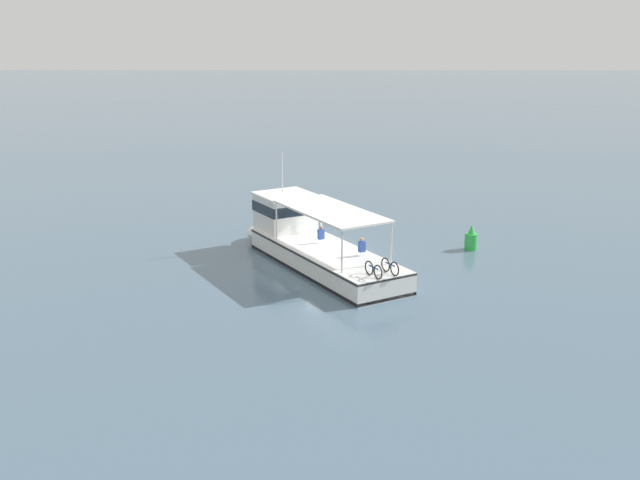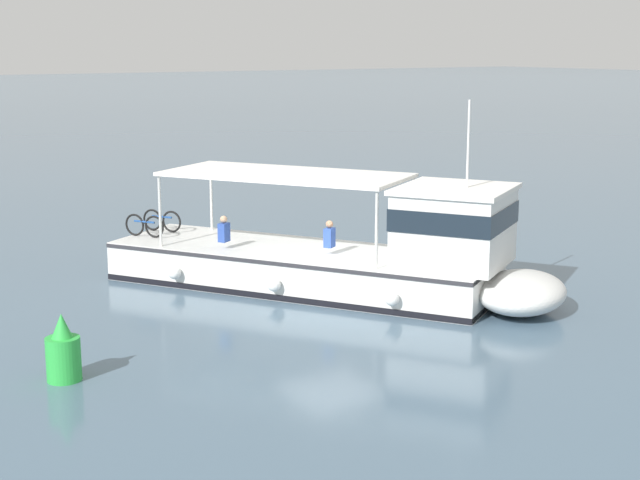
# 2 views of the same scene
# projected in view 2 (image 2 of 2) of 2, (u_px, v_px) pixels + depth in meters

# --- Properties ---
(ground_plane) EXTENTS (400.00, 400.00, 0.00)m
(ground_plane) POSITION_uv_depth(u_px,v_px,m) (333.00, 302.00, 24.77)
(ground_plane) COLOR slate
(ferry_main) EXTENTS (12.43, 9.32, 5.32)m
(ferry_main) POSITION_uv_depth(u_px,v_px,m) (354.00, 257.00, 25.47)
(ferry_main) COLOR white
(ferry_main) RESTS_ON ground
(channel_buoy) EXTENTS (0.70, 0.70, 1.40)m
(channel_buoy) POSITION_uv_depth(u_px,v_px,m) (63.00, 353.00, 18.92)
(channel_buoy) COLOR green
(channel_buoy) RESTS_ON ground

